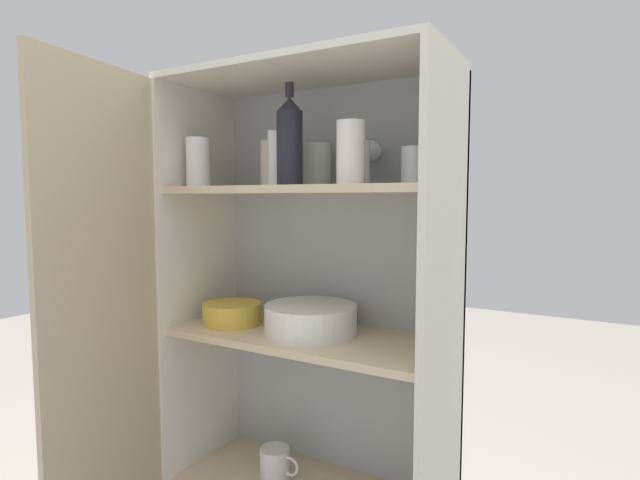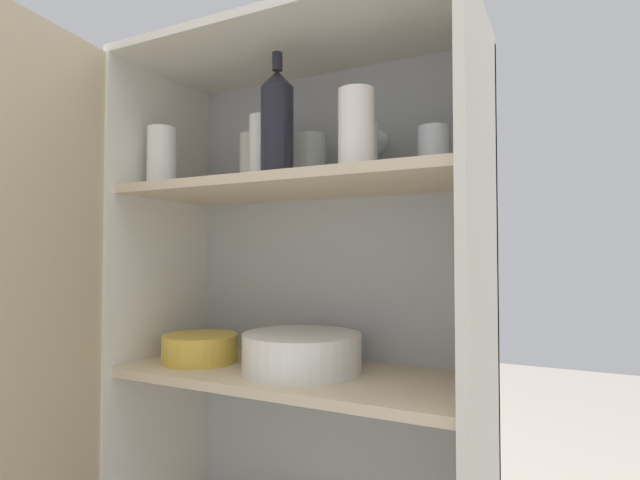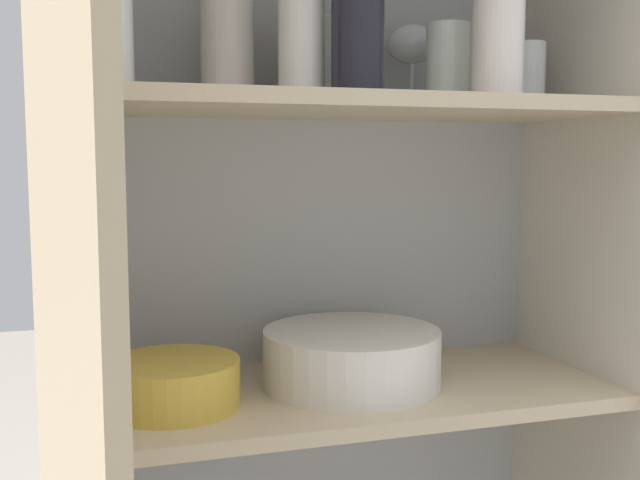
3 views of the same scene
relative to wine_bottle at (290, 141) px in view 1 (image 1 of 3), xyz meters
The scene contains 19 objects.
cupboard_back_panel 0.58m from the wine_bottle, 88.13° to the left, with size 0.79×0.02×1.42m, color #B2B7BC.
cupboard_side_left 0.66m from the wine_bottle, behind, with size 0.02×0.36×1.42m, color silver.
cupboard_side_right 0.66m from the wine_bottle, ahead, with size 0.02×0.36×1.42m, color silver.
cupboard_top_panel 0.20m from the wine_bottle, 83.33° to the left, with size 0.79×0.36×0.02m, color silver.
shelf_board_middle 0.54m from the wine_bottle, 83.33° to the left, with size 0.76×0.32×0.02m, color beige.
shelf_board_upper 0.14m from the wine_bottle, 83.33° to the left, with size 0.76×0.32×0.02m, color beige.
cupboard_door 0.71m from the wine_bottle, 139.22° to the right, with size 0.08×0.39×1.42m.
tumbler_glass_0 0.16m from the wine_bottle, 90.93° to the left, with size 0.08×0.08×0.12m.
tumbler_glass_1 0.19m from the wine_bottle, 22.75° to the left, with size 0.06×0.06×0.11m.
tumbler_glass_2 0.20m from the wine_bottle, ahead, with size 0.07×0.07×0.15m.
tumbler_glass_3 0.32m from the wine_bottle, behind, with size 0.07×0.07×0.14m.
tumbler_glass_4 0.33m from the wine_bottle, 16.98° to the left, with size 0.06×0.06×0.09m.
tumbler_glass_5 0.20m from the wine_bottle, 137.72° to the left, with size 0.08×0.08×0.14m.
tumbler_glass_6 0.09m from the wine_bottle, 145.55° to the left, with size 0.06×0.06×0.15m.
wine_glass_0 0.22m from the wine_bottle, 48.12° to the left, with size 0.08×0.08×0.13m.
wine_bottle is the anchor object (origin of this frame).
plate_stack_white 0.49m from the wine_bottle, 75.09° to the left, with size 0.26×0.26×0.08m.
mixing_bowl_large 0.55m from the wine_bottle, 169.20° to the left, with size 0.18×0.18×0.06m.
coffee_mug_primary 0.95m from the wine_bottle, 145.41° to the left, with size 0.13×0.09×0.09m.
Camera 1 is at (0.71, -1.00, 1.09)m, focal length 28.00 mm.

